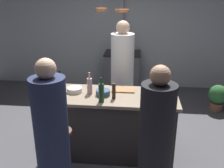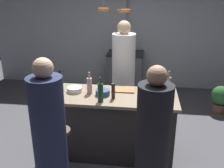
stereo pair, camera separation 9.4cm
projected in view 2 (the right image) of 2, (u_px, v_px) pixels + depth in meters
The scene contains 24 objects.
ground_plane at pixel (111, 151), 3.84m from camera, with size 9.00×9.00×0.00m, color #4C4C51.
back_wall at pixel (127, 31), 6.03m from camera, with size 6.40×0.16×2.60m, color #B2B7BC.
kitchen_island at pixel (111, 124), 3.68m from camera, with size 1.80×0.72×0.90m.
stove_range at pixel (125, 72), 5.96m from camera, with size 0.80×0.64×0.89m.
chef at pixel (123, 79), 4.35m from camera, with size 0.38×0.38×1.78m.
bar_stool_left at pixel (61, 151), 3.20m from camera, with size 0.28×0.28×0.68m.
guest_left at pixel (50, 141), 2.70m from camera, with size 0.35×0.35×1.66m.
bar_stool_right at pixel (151, 159), 3.06m from camera, with size 0.28×0.28×0.68m.
guest_right at pixel (152, 148), 2.61m from camera, with size 0.34×0.34×1.62m.
overhead_pot_rack at pixel (122, 22), 5.10m from camera, with size 0.57×1.57×2.17m.
potted_plant at pixel (220, 97), 4.95m from camera, with size 0.36×0.36×0.52m.
cutting_board at pixel (123, 90), 3.68m from camera, with size 0.32×0.22×0.02m, color #997047.
pepper_mill at pixel (113, 91), 3.37m from camera, with size 0.05×0.05×0.21m, color #382319.
wine_bottle_rose at pixel (89, 85), 3.53m from camera, with size 0.07×0.07×0.30m.
wine_bottle_dark at pixel (61, 84), 3.57m from camera, with size 0.07×0.07×0.32m.
wine_bottle_amber at pixel (155, 88), 3.46m from camera, with size 0.07×0.07×0.29m.
wine_bottle_white at pixel (168, 85), 3.49m from camera, with size 0.07×0.07×0.33m.
wine_bottle_green at pixel (100, 92), 3.27m from camera, with size 0.07×0.07×0.33m.
wine_glass_near_right_guest at pixel (168, 93), 3.31m from camera, with size 0.07×0.07×0.15m.
wine_glass_by_chef at pixel (148, 96), 3.23m from camera, with size 0.07×0.07×0.15m.
wine_glass_near_left_guest at pixel (148, 91), 3.38m from camera, with size 0.07×0.07×0.15m.
mixing_bowl_steel at pixel (53, 94), 3.45m from camera, with size 0.15×0.15×0.08m, color #B7B7BC.
mixing_bowl_blue at pixel (103, 92), 3.51m from camera, with size 0.19×0.19×0.07m, color #334C6B.
mixing_bowl_ceramic at pixel (75, 89), 3.62m from camera, with size 0.21×0.21×0.07m, color silver.
Camera 2 is at (0.45, -3.22, 2.28)m, focal length 41.83 mm.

